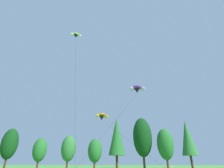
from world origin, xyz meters
The scene contains 11 objects.
treeline_tree_a centered at (-35.28, 58.18, 7.44)m, with size 5.12×5.12×12.28m.
treeline_tree_b centered at (-24.54, 57.37, 5.52)m, with size 4.26×4.26×9.13m.
treeline_tree_c centered at (-14.95, 55.75, 5.82)m, with size 4.39×4.39×9.61m.
treeline_tree_d centered at (-6.51, 53.50, 5.02)m, with size 4.04×4.04×8.30m.
treeline_tree_e centered at (-0.16, 53.67, 9.03)m, with size 4.77×4.77×14.41m.
treeline_tree_f centered at (8.07, 58.11, 9.35)m, with size 5.97×5.97×15.43m.
treeline_tree_g centered at (14.46, 55.64, 6.95)m, with size 4.90×4.90×11.48m.
treeline_tree_h centered at (22.72, 59.20, 9.22)m, with size 4.84×4.84×14.72m.
parafoil_kite_high_purple centered at (4.81, 36.45, 17.04)m, with size 9.87×20.29×16.38m.
parafoil_kite_mid_orange centered at (-3.31, 39.56, 11.67)m, with size 11.30×18.33×11.26m.
parafoil_kite_far_lime_white centered at (-7.36, 26.36, 24.19)m, with size 5.30×10.18×23.17m.
Camera 1 is at (0.61, 0.91, 2.25)m, focal length 27.28 mm.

